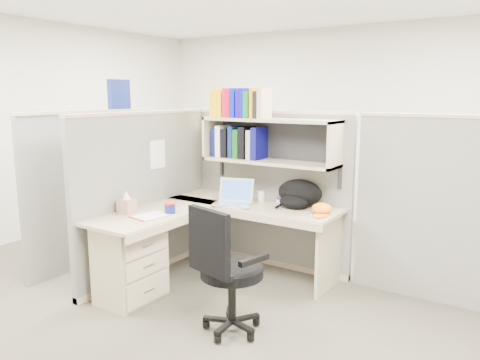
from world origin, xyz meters
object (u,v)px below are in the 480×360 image
Objects in this scene: backpack at (297,194)px; task_chair at (228,290)px; snack_canister at (170,208)px; laptop at (233,192)px; desk at (164,247)px.

backpack is 0.44× the size of task_chair.
snack_canister is 0.10× the size of task_chair.
laptop is 3.35× the size of snack_canister.
desk is 3.95× the size of backpack.
backpack reaches higher than laptop.
desk is 0.85m from laptop.
backpack is at bearing 92.21° from task_chair.
laptop is 0.66m from snack_canister.
desk is 1.33m from backpack.
task_chair reaches higher than laptop.
desk is at bearing -127.66° from laptop.
laptop is at bearing 68.56° from desk.
snack_canister is (-0.85, -0.84, -0.08)m from backpack.
task_chair is at bearing -77.58° from backpack.
task_chair is (0.89, -0.29, -0.09)m from desk.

